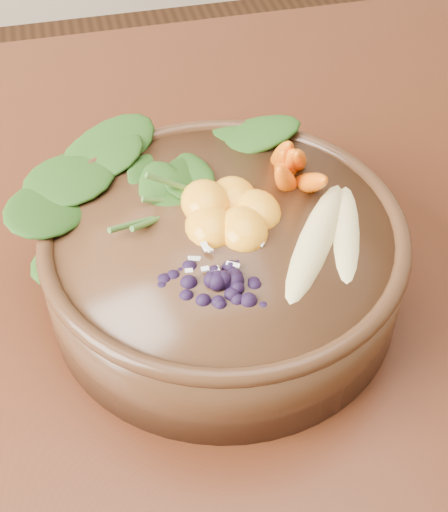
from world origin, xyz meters
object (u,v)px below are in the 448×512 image
at_px(stoneware_bowl, 224,263).
at_px(blueberry_pile, 216,267).
at_px(mandarin_cluster, 230,199).
at_px(kale_heap, 180,155).
at_px(carrot_cluster, 301,134).
at_px(banana_halves, 333,223).
at_px(dining_table, 209,282).

height_order(stoneware_bowl, blueberry_pile, blueberry_pile).
bearing_deg(mandarin_cluster, blueberry_pile, -110.95).
height_order(kale_heap, carrot_cluster, carrot_cluster).
relative_size(kale_heap, blueberry_pile, 1.42).
distance_m(stoneware_bowl, banana_halves, 0.11).
bearing_deg(kale_heap, stoneware_bowl, -74.81).
bearing_deg(blueberry_pile, dining_table, 80.33).
bearing_deg(mandarin_cluster, carrot_cluster, 28.51).
bearing_deg(banana_halves, carrot_cluster, 113.06).
bearing_deg(mandarin_cluster, kale_heap, 116.53).
height_order(kale_heap, blueberry_pile, kale_heap).
height_order(dining_table, blueberry_pile, blueberry_pile).
distance_m(kale_heap, banana_halves, 0.16).
height_order(dining_table, banana_halves, banana_halves).
distance_m(carrot_cluster, mandarin_cluster, 0.09).
relative_size(carrot_cluster, mandarin_cluster, 0.87).
bearing_deg(banana_halves, kale_heap, 156.45).
height_order(stoneware_bowl, kale_heap, kale_heap).
relative_size(stoneware_bowl, blueberry_pile, 2.16).
relative_size(dining_table, blueberry_pile, 10.52).
relative_size(dining_table, kale_heap, 7.42).
distance_m(stoneware_bowl, carrot_cluster, 0.14).
xyz_separation_m(stoneware_bowl, banana_halves, (0.09, -0.03, 0.06)).
xyz_separation_m(stoneware_bowl, carrot_cluster, (0.09, 0.06, 0.09)).
bearing_deg(mandarin_cluster, dining_table, 92.18).
bearing_deg(kale_heap, mandarin_cluster, -63.47).
relative_size(banana_halves, blueberry_pile, 1.12).
xyz_separation_m(stoneware_bowl, kale_heap, (-0.02, 0.08, 0.07)).
bearing_deg(dining_table, stoneware_bowl, -93.60).
height_order(stoneware_bowl, banana_halves, banana_halves).
bearing_deg(stoneware_bowl, mandarin_cluster, 61.98).
relative_size(stoneware_bowl, mandarin_cluster, 3.15).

